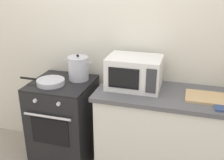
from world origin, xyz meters
TOP-DOWN VIEW (x-y plane):
  - back_wall at (0.30, 0.97)m, footprint 4.40×0.10m
  - lower_cabinet_right at (0.90, 0.62)m, footprint 1.64×0.56m
  - countertop_right at (0.90, 0.62)m, footprint 1.70×0.60m
  - stove at (-0.35, 0.60)m, footprint 0.60×0.64m
  - stock_pot at (-0.21, 0.72)m, footprint 0.30×0.21m
  - frying_pan at (-0.43, 0.51)m, footprint 0.47×0.27m
  - microwave at (0.38, 0.68)m, footprint 0.50×0.37m
  - cutting_board at (1.04, 0.60)m, footprint 0.36×0.26m

SIDE VIEW (x-z plane):
  - lower_cabinet_right at x=0.90m, z-range 0.00..0.88m
  - stove at x=-0.35m, z-range 0.00..0.92m
  - countertop_right at x=0.90m, z-range 0.88..0.92m
  - cutting_board at x=1.04m, z-range 0.92..0.94m
  - frying_pan at x=-0.43m, z-range 0.92..0.97m
  - stock_pot at x=-0.21m, z-range 0.91..1.18m
  - microwave at x=0.38m, z-range 0.92..1.22m
  - back_wall at x=0.30m, z-range 0.00..2.50m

